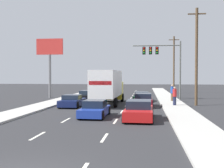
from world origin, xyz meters
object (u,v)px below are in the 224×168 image
at_px(car_maroon, 143,100).
at_px(roadside_billboard, 50,56).
at_px(car_red, 139,111).
at_px(utility_pole_far, 174,64).
at_px(traffic_signal_mast, 159,55).
at_px(car_navy, 72,101).
at_px(pedestrian_mid_block, 175,96).
at_px(car_black, 87,96).
at_px(pedestrian_near_corner, 172,93).
at_px(box_truck, 108,85).
at_px(car_blue, 95,109).
at_px(car_green, 142,97).
at_px(utility_pole_mid, 196,56).

distance_m(car_maroon, roadside_billboard, 16.96).
distance_m(car_red, utility_pole_far, 31.09).
bearing_deg(traffic_signal_mast, roadside_billboard, 177.45).
distance_m(car_navy, car_maroon, 6.95).
relative_size(car_red, pedestrian_mid_block, 2.57).
bearing_deg(car_red, roadside_billboard, 125.33).
xyz_separation_m(car_black, pedestrian_near_corner, (10.11, -0.57, 0.51)).
bearing_deg(utility_pole_far, box_truck, -112.90).
bearing_deg(car_black, utility_pole_far, 53.83).
bearing_deg(car_black, car_blue, -75.73).
bearing_deg(car_green, utility_pole_far, 71.60).
height_order(car_navy, pedestrian_mid_block, pedestrian_mid_block).
bearing_deg(utility_pole_mid, car_navy, -167.55).
bearing_deg(pedestrian_mid_block, utility_pole_mid, 29.13).
bearing_deg(car_red, pedestrian_near_corner, 75.32).
bearing_deg(car_blue, car_maroon, 64.30).
bearing_deg(utility_pole_mid, car_red, -119.42).
xyz_separation_m(car_green, pedestrian_near_corner, (3.52, -0.84, 0.57)).
distance_m(car_black, car_blue, 13.51).
xyz_separation_m(car_red, utility_pole_mid, (5.58, 9.90, 4.48)).
bearing_deg(utility_pole_far, car_black, -126.17).
bearing_deg(pedestrian_near_corner, box_truck, -150.74).
bearing_deg(car_red, pedestrian_mid_block, 69.07).
bearing_deg(car_red, utility_pole_mid, 60.58).
xyz_separation_m(car_blue, car_green, (3.26, 13.36, -0.04)).
xyz_separation_m(car_black, utility_pole_far, (11.94, 16.32, 4.52)).
xyz_separation_m(car_navy, box_truck, (3.19, 2.30, 1.51)).
distance_m(utility_pole_mid, utility_pole_far, 20.40).
xyz_separation_m(box_truck, car_green, (3.44, 4.74, -1.53)).
xyz_separation_m(car_green, utility_pole_far, (5.34, 16.06, 4.58)).
bearing_deg(car_green, traffic_signal_mast, 54.14).
distance_m(car_black, roadside_billboard, 8.88).
height_order(box_truck, roadside_billboard, roadside_billboard).
xyz_separation_m(box_truck, car_maroon, (3.69, -1.34, -1.44)).
relative_size(utility_pole_mid, pedestrian_mid_block, 5.45).
bearing_deg(traffic_signal_mast, car_navy, -131.26).
relative_size(car_maroon, roadside_billboard, 0.51).
height_order(car_red, pedestrian_mid_block, pedestrian_mid_block).
xyz_separation_m(car_navy, utility_pole_mid, (12.23, 2.70, 4.55)).
bearing_deg(roadside_billboard, utility_pole_mid, -23.63).
relative_size(utility_pole_far, roadside_billboard, 1.22).
relative_size(box_truck, pedestrian_near_corner, 4.89).
relative_size(utility_pole_mid, utility_pole_far, 1.00).
distance_m(car_navy, pedestrian_mid_block, 10.06).
relative_size(traffic_signal_mast, utility_pole_mid, 0.76).
xyz_separation_m(box_truck, car_red, (3.45, -9.50, -1.44)).
xyz_separation_m(roadside_billboard, pedestrian_near_corner, (16.19, -4.49, -4.66)).
height_order(car_navy, car_green, car_navy).
height_order(utility_pole_mid, roadside_billboard, utility_pole_mid).
relative_size(box_truck, utility_pole_far, 0.93).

